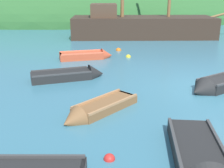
{
  "coord_description": "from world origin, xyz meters",
  "views": [
    {
      "loc": [
        -5.19,
        -10.74,
        3.95
      ],
      "look_at": [
        -4.12,
        0.38,
        0.23
      ],
      "focal_mm": 44.98,
      "sensor_mm": 36.0,
      "label": 1
    }
  ],
  "objects_px": {
    "buoy_orange": "(118,51)",
    "buoy_yellow": "(128,57)",
    "rowboat_portside": "(96,111)",
    "rowboat_center": "(88,56)",
    "sailing_ship": "(141,29)",
    "rowboat_outer_left": "(72,76)",
    "buoy_red": "(109,159)",
    "rowboat_near_dock": "(219,85)",
    "rowboat_outer_right": "(201,163)"
  },
  "relations": [
    {
      "from": "rowboat_outer_left",
      "to": "buoy_orange",
      "type": "bearing_deg",
      "value": 52.06
    },
    {
      "from": "rowboat_outer_right",
      "to": "rowboat_portside",
      "type": "distance_m",
      "value": 4.04
    },
    {
      "from": "rowboat_center",
      "to": "buoy_orange",
      "type": "xyz_separation_m",
      "value": [
        2.12,
        2.27,
        -0.14
      ]
    },
    {
      "from": "buoy_orange",
      "to": "buoy_red",
      "type": "height_order",
      "value": "buoy_orange"
    },
    {
      "from": "sailing_ship",
      "to": "rowboat_portside",
      "type": "relative_size",
      "value": 5.24
    },
    {
      "from": "rowboat_outer_right",
      "to": "buoy_red",
      "type": "relative_size",
      "value": 11.75
    },
    {
      "from": "rowboat_center",
      "to": "rowboat_portside",
      "type": "xyz_separation_m",
      "value": [
        0.12,
        -8.1,
        -0.05
      ]
    },
    {
      "from": "rowboat_center",
      "to": "rowboat_outer_left",
      "type": "height_order",
      "value": "rowboat_outer_left"
    },
    {
      "from": "buoy_yellow",
      "to": "rowboat_portside",
      "type": "bearing_deg",
      "value": -105.99
    },
    {
      "from": "rowboat_outer_left",
      "to": "rowboat_near_dock",
      "type": "bearing_deg",
      "value": -30.65
    },
    {
      "from": "rowboat_center",
      "to": "buoy_yellow",
      "type": "relative_size",
      "value": 10.08
    },
    {
      "from": "rowboat_center",
      "to": "rowboat_outer_right",
      "type": "height_order",
      "value": "rowboat_outer_right"
    },
    {
      "from": "rowboat_portside",
      "to": "rowboat_center",
      "type": "bearing_deg",
      "value": -131.48
    },
    {
      "from": "rowboat_near_dock",
      "to": "sailing_ship",
      "type": "bearing_deg",
      "value": -116.05
    },
    {
      "from": "rowboat_portside",
      "to": "buoy_yellow",
      "type": "bearing_deg",
      "value": -148.31
    },
    {
      "from": "rowboat_near_dock",
      "to": "buoy_orange",
      "type": "relative_size",
      "value": 9.25
    },
    {
      "from": "rowboat_portside",
      "to": "sailing_ship",
      "type": "bearing_deg",
      "value": -148.62
    },
    {
      "from": "buoy_red",
      "to": "rowboat_near_dock",
      "type": "bearing_deg",
      "value": 43.43
    },
    {
      "from": "rowboat_center",
      "to": "sailing_ship",
      "type": "bearing_deg",
      "value": 49.51
    },
    {
      "from": "rowboat_center",
      "to": "rowboat_outer_left",
      "type": "relative_size",
      "value": 0.94
    },
    {
      "from": "rowboat_center",
      "to": "rowboat_near_dock",
      "type": "bearing_deg",
      "value": -57.46
    },
    {
      "from": "buoy_red",
      "to": "buoy_yellow",
      "type": "xyz_separation_m",
      "value": [
        2.16,
        11.06,
        0.0
      ]
    },
    {
      "from": "buoy_yellow",
      "to": "rowboat_outer_left",
      "type": "bearing_deg",
      "value": -128.25
    },
    {
      "from": "rowboat_center",
      "to": "rowboat_portside",
      "type": "relative_size",
      "value": 1.15
    },
    {
      "from": "rowboat_outer_right",
      "to": "buoy_yellow",
      "type": "xyz_separation_m",
      "value": [
        0.06,
        11.61,
        -0.11
      ]
    },
    {
      "from": "sailing_ship",
      "to": "rowboat_outer_left",
      "type": "xyz_separation_m",
      "value": [
        -5.64,
        -11.96,
        -0.57
      ]
    },
    {
      "from": "rowboat_outer_left",
      "to": "rowboat_portside",
      "type": "bearing_deg",
      "value": -89.49
    },
    {
      "from": "buoy_yellow",
      "to": "buoy_orange",
      "type": "bearing_deg",
      "value": 100.21
    },
    {
      "from": "buoy_orange",
      "to": "buoy_red",
      "type": "bearing_deg",
      "value": -97.75
    },
    {
      "from": "rowboat_center",
      "to": "buoy_red",
      "type": "height_order",
      "value": "rowboat_center"
    },
    {
      "from": "buoy_orange",
      "to": "rowboat_outer_left",
      "type": "bearing_deg",
      "value": -115.19
    },
    {
      "from": "buoy_orange",
      "to": "rowboat_center",
      "type": "bearing_deg",
      "value": -133.14
    },
    {
      "from": "rowboat_near_dock",
      "to": "buoy_yellow",
      "type": "bearing_deg",
      "value": -93.52
    },
    {
      "from": "sailing_ship",
      "to": "rowboat_portside",
      "type": "height_order",
      "value": "sailing_ship"
    },
    {
      "from": "rowboat_outer_right",
      "to": "rowboat_near_dock",
      "type": "distance_m",
      "value": 6.13
    },
    {
      "from": "rowboat_outer_right",
      "to": "rowboat_outer_left",
      "type": "xyz_separation_m",
      "value": [
        -3.28,
        7.38,
        0.02
      ]
    },
    {
      "from": "rowboat_portside",
      "to": "buoy_orange",
      "type": "distance_m",
      "value": 10.56
    },
    {
      "from": "rowboat_near_dock",
      "to": "buoy_red",
      "type": "relative_size",
      "value": 12.17
    },
    {
      "from": "sailing_ship",
      "to": "rowboat_outer_left",
      "type": "height_order",
      "value": "sailing_ship"
    },
    {
      "from": "rowboat_outer_left",
      "to": "buoy_yellow",
      "type": "relative_size",
      "value": 10.72
    },
    {
      "from": "rowboat_outer_left",
      "to": "buoy_orange",
      "type": "height_order",
      "value": "rowboat_outer_left"
    },
    {
      "from": "sailing_ship",
      "to": "rowboat_portside",
      "type": "xyz_separation_m",
      "value": [
        -4.68,
        -16.02,
        -0.61
      ]
    },
    {
      "from": "rowboat_portside",
      "to": "buoy_red",
      "type": "relative_size",
      "value": 9.89
    },
    {
      "from": "sailing_ship",
      "to": "buoy_yellow",
      "type": "distance_m",
      "value": 8.09
    },
    {
      "from": "sailing_ship",
      "to": "rowboat_outer_right",
      "type": "xyz_separation_m",
      "value": [
        -2.37,
        -19.33,
        -0.58
      ]
    },
    {
      "from": "rowboat_center",
      "to": "rowboat_outer_right",
      "type": "bearing_deg",
      "value": -87.22
    },
    {
      "from": "rowboat_near_dock",
      "to": "buoy_orange",
      "type": "height_order",
      "value": "rowboat_near_dock"
    },
    {
      "from": "buoy_orange",
      "to": "buoy_yellow",
      "type": "distance_m",
      "value": 2.1
    },
    {
      "from": "sailing_ship",
      "to": "rowboat_near_dock",
      "type": "xyz_separation_m",
      "value": [
        0.61,
        -13.98,
        -0.56
      ]
    },
    {
      "from": "rowboat_outer_right",
      "to": "buoy_red",
      "type": "height_order",
      "value": "rowboat_outer_right"
    }
  ]
}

